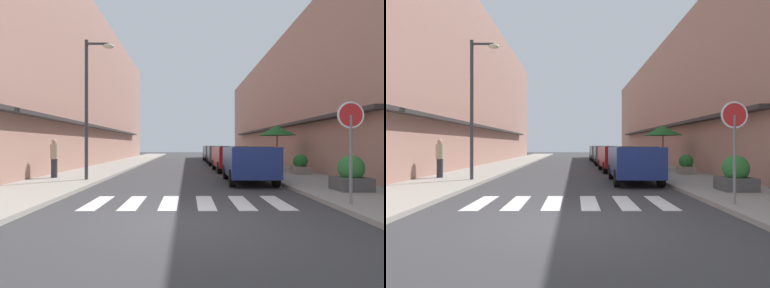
# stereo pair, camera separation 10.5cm
# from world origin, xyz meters

# --- Properties ---
(ground_plane) EXTENTS (95.84, 95.84, 0.00)m
(ground_plane) POSITION_xyz_m (0.00, 17.43, 0.00)
(ground_plane) COLOR #38383A
(sidewalk_left) EXTENTS (3.06, 60.99, 0.12)m
(sidewalk_left) POSITION_xyz_m (-5.05, 17.43, 0.06)
(sidewalk_left) COLOR #9E998E
(sidewalk_left) RESTS_ON ground_plane
(sidewalk_right) EXTENTS (3.06, 60.99, 0.12)m
(sidewalk_right) POSITION_xyz_m (5.05, 17.43, 0.06)
(sidewalk_right) COLOR gray
(sidewalk_right) RESTS_ON ground_plane
(building_row_left) EXTENTS (5.50, 41.21, 11.63)m
(building_row_left) POSITION_xyz_m (-9.08, 18.60, 5.81)
(building_row_left) COLOR #A87A6B
(building_row_left) RESTS_ON ground_plane
(building_row_right) EXTENTS (5.50, 41.21, 9.17)m
(building_row_right) POSITION_xyz_m (9.08, 18.60, 4.58)
(building_row_right) COLOR #A87A6B
(building_row_right) RESTS_ON ground_plane
(crosswalk) EXTENTS (5.20, 2.20, 0.01)m
(crosswalk) POSITION_xyz_m (-0.00, 2.25, 0.01)
(crosswalk) COLOR silver
(crosswalk) RESTS_ON ground_plane
(parked_car_near) EXTENTS (1.92, 4.31, 1.47)m
(parked_car_near) POSITION_xyz_m (2.47, 6.86, 0.92)
(parked_car_near) COLOR navy
(parked_car_near) RESTS_ON ground_plane
(parked_car_mid) EXTENTS (1.88, 4.22, 1.47)m
(parked_car_mid) POSITION_xyz_m (2.47, 12.52, 0.92)
(parked_car_mid) COLOR maroon
(parked_car_mid) RESTS_ON ground_plane
(parked_car_far) EXTENTS (1.87, 4.24, 1.47)m
(parked_car_far) POSITION_xyz_m (2.47, 18.68, 0.92)
(parked_car_far) COLOR #4C5156
(parked_car_far) RESTS_ON ground_plane
(parked_car_distant) EXTENTS (1.87, 4.37, 1.47)m
(parked_car_distant) POSITION_xyz_m (2.47, 24.76, 0.92)
(parked_car_distant) COLOR #4C5156
(parked_car_distant) RESTS_ON ground_plane
(round_street_sign) EXTENTS (0.65, 0.07, 2.45)m
(round_street_sign) POSITION_xyz_m (3.90, 1.35, 1.99)
(round_street_sign) COLOR slate
(round_street_sign) RESTS_ON sidewalk_right
(street_lamp) EXTENTS (1.19, 0.28, 5.73)m
(street_lamp) POSITION_xyz_m (-3.97, 7.12, 3.59)
(street_lamp) COLOR #38383D
(street_lamp) RESTS_ON sidewalk_left
(cafe_umbrella) EXTENTS (2.11, 2.11, 2.50)m
(cafe_umbrella) POSITION_xyz_m (5.01, 11.84, 2.33)
(cafe_umbrella) COLOR #262626
(cafe_umbrella) RESTS_ON sidewalk_right
(planter_corner) EXTENTS (1.00, 1.00, 1.09)m
(planter_corner) POSITION_xyz_m (5.11, 3.75, 0.59)
(planter_corner) COLOR #4C4C4C
(planter_corner) RESTS_ON sidewalk_right
(planter_midblock) EXTENTS (0.76, 0.76, 0.97)m
(planter_midblock) POSITION_xyz_m (5.51, 9.54, 0.57)
(planter_midblock) COLOR gray
(planter_midblock) RESTS_ON sidewalk_right
(pedestrian_walking_near) EXTENTS (0.34, 0.34, 1.67)m
(pedestrian_walking_near) POSITION_xyz_m (-5.77, 7.90, 1.00)
(pedestrian_walking_near) COLOR #282B33
(pedestrian_walking_near) RESTS_ON sidewalk_left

